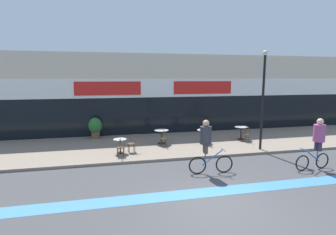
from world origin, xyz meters
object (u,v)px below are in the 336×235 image
Objects in this scene: cafe_chair_0_side at (133,142)px; cafe_chair_1_near at (164,137)px; cyclist_1 at (207,143)px; planter_pot at (95,127)px; bistro_table_3 at (241,130)px; lamp_post at (263,93)px; cyclist_0 at (318,140)px; cafe_chair_2_near at (207,136)px; cafe_chair_0_near at (120,146)px; cafe_chair_3_near at (246,133)px; bistro_table_1 at (161,134)px; bistro_table_2 at (203,133)px; bistro_table_0 at (120,143)px.

cafe_chair_0_side is 1.87m from cafe_chair_1_near.
cafe_chair_1_near is 0.41× the size of cyclist_1.
planter_pot reaches higher than cafe_chair_0_side.
bistro_table_3 is at bearing -83.89° from cafe_chair_1_near.
planter_pot is 9.75m from lamp_post.
bistro_table_3 is 0.86× the size of cafe_chair_0_side.
cyclist_0 is (9.21, -7.27, 0.45)m from planter_pot.
cafe_chair_0_side is at bearing 113.22° from cafe_chair_1_near.
cafe_chair_1_near is at bearing 87.23° from cafe_chair_2_near.
cafe_chair_0_near is at bearing -164.68° from bistro_table_3.
bistro_table_3 is 0.86× the size of cafe_chair_3_near.
cafe_chair_1_near is 0.18× the size of lamp_post.
bistro_table_1 reaches higher than bistro_table_2.
cafe_chair_0_side is 1.00× the size of cafe_chair_1_near.
planter_pot is at bearing -67.33° from cafe_chair_0_side.
cafe_chair_1_near is at bearing 86.09° from cafe_chair_3_near.
bistro_table_1 is 0.87× the size of cafe_chair_3_near.
cyclist_0 is (3.19, -4.25, 0.63)m from cafe_chair_2_near.
bistro_table_1 is 0.63m from cafe_chair_1_near.
cafe_chair_0_side is 6.60m from cafe_chair_3_near.
cafe_chair_0_near is 8.51m from cyclist_0.
planter_pot is at bearing 52.59° from cafe_chair_1_near.
cyclist_1 is (-1.44, -3.74, 0.62)m from cafe_chair_2_near.
bistro_table_3 is at bearing -2.94° from cafe_chair_3_near.
bistro_table_1 is 4.77m from cyclist_1.
lamp_post is (2.41, -1.99, 2.37)m from bistro_table_2.
cyclist_1 is (-3.94, -3.98, 0.62)m from cafe_chair_3_near.
lamp_post is (4.76, -1.65, 2.38)m from cafe_chair_1_near.
cafe_chair_3_near is 4.58m from cyclist_0.
planter_pot is at bearing 150.07° from bistro_table_1.
planter_pot is 11.75m from cyclist_0.
bistro_table_2 is at bearing -174.62° from bistro_table_3.
cafe_chair_2_near is at bearing 5.91° from bistro_table_0.
lamp_post is (7.10, -0.88, 2.40)m from bistro_table_0.
cafe_chair_1_near is at bearing -171.71° from bistro_table_2.
cyclist_1 is (3.25, -3.26, 0.64)m from bistro_table_0.
cyclist_0 is (7.25, -3.78, 0.63)m from cafe_chair_0_side.
cafe_chair_0_near and cafe_chair_2_near have the same top height.
bistro_table_3 is (2.49, 0.23, 0.03)m from bistro_table_2.
bistro_table_1 is 0.37× the size of cyclist_0.
bistro_table_1 is 0.16× the size of lamp_post.
cyclist_1 is at bearing -108.28° from bistro_table_2.
cafe_chair_1_near is (2.35, 1.39, 0.00)m from cafe_chair_0_near.
cafe_chair_2_near is (4.06, 0.48, 0.00)m from cafe_chair_0_side.
planter_pot reaches higher than bistro_table_2.
cafe_chair_1_near is 4.59m from planter_pot.
cafe_chair_2_near is 2.51m from cafe_chair_3_near.
bistro_table_2 is 0.34× the size of cyclist_1.
bistro_table_3 is 2.64m from cafe_chair_2_near.
bistro_table_0 is at bearing -69.17° from planter_pot.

